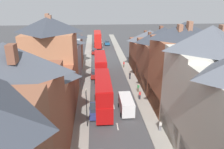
{
  "coord_description": "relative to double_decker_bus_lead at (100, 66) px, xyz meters",
  "views": [
    {
      "loc": [
        -2.92,
        -14.44,
        17.41
      ],
      "look_at": [
        0.57,
        28.81,
        1.8
      ],
      "focal_mm": 35.0,
      "sensor_mm": 36.0,
      "label": 1
    }
  ],
  "objects": [
    {
      "name": "terrace_row_left",
      "position": [
        -8.38,
        -16.66,
        3.38
      ],
      "size": [
        8.0,
        57.16,
        14.82
      ],
      "color": "brown",
      "rests_on": "ground"
    },
    {
      "name": "pavement_right",
      "position": [
        6.91,
        6.56,
        -2.75
      ],
      "size": [
        2.2,
        104.0,
        0.14
      ],
      "primitive_type": "cube",
      "color": "gray",
      "rests_on": "ground"
    },
    {
      "name": "double_decker_bus_far_approaching",
      "position": [
        0.0,
        33.04,
        0.0
      ],
      "size": [
        2.74,
        10.8,
        5.3
      ],
      "color": "red",
      "rests_on": "ground"
    },
    {
      "name": "double_decker_bus_mid_street",
      "position": [
        0.0,
        -14.12,
        0.0
      ],
      "size": [
        2.74,
        10.8,
        5.3
      ],
      "color": "#B70F0F",
      "rests_on": "ground"
    },
    {
      "name": "pedestrian_mid_right",
      "position": [
        6.95,
        -8.22,
        -1.78
      ],
      "size": [
        0.36,
        0.22,
        1.61
      ],
      "color": "brown",
      "rests_on": "pavement_right"
    },
    {
      "name": "double_decker_bus_lead",
      "position": [
        0.0,
        0.0,
        0.0
      ],
      "size": [
        2.74,
        10.8,
        5.3
      ],
      "color": "red",
      "rests_on": "ground"
    },
    {
      "name": "pavement_left",
      "position": [
        -3.29,
        6.56,
        -2.75
      ],
      "size": [
        2.2,
        104.0,
        0.14
      ],
      "primitive_type": "cube",
      "color": "gray",
      "rests_on": "ground"
    },
    {
      "name": "delivery_van",
      "position": [
        3.61,
        -15.31,
        -1.48
      ],
      "size": [
        2.2,
        5.2,
        2.41
      ],
      "color": "white",
      "rests_on": "ground"
    },
    {
      "name": "car_parked_left_b",
      "position": [
        -1.29,
        0.8,
        -1.98
      ],
      "size": [
        1.9,
        4.31,
        1.66
      ],
      "color": "maroon",
      "rests_on": "ground"
    },
    {
      "name": "pedestrian_mid_left",
      "position": [
        6.61,
        -11.37,
        -1.78
      ],
      "size": [
        0.36,
        0.22,
        1.61
      ],
      "color": "#23232D",
      "rests_on": "pavement_right"
    },
    {
      "name": "pedestrian_near_right",
      "position": [
        7.44,
        -21.1,
        -1.78
      ],
      "size": [
        0.36,
        0.22,
        1.61
      ],
      "color": "gray",
      "rests_on": "pavement_right"
    },
    {
      "name": "street_lamp",
      "position": [
        -2.44,
        -19.07,
        0.43
      ],
      "size": [
        0.2,
        1.12,
        5.5
      ],
      "color": "black",
      "rests_on": "ground"
    },
    {
      "name": "car_parked_right_a",
      "position": [
        -1.29,
        -15.93,
        -1.99
      ],
      "size": [
        1.9,
        4.55,
        1.63
      ],
      "color": "navy",
      "rests_on": "ground"
    },
    {
      "name": "car_parked_left_a",
      "position": [
        3.61,
        35.8,
        -1.98
      ],
      "size": [
        1.9,
        4.19,
        1.67
      ],
      "color": "#236093",
      "rests_on": "ground"
    },
    {
      "name": "pedestrian_far_right",
      "position": [
        6.23,
        7.24,
        -1.78
      ],
      "size": [
        0.36,
        0.22,
        1.61
      ],
      "color": "brown",
      "rests_on": "pavement_right"
    },
    {
      "name": "pedestrian_far_left",
      "position": [
        6.45,
        -1.27,
        -1.78
      ],
      "size": [
        0.36,
        0.22,
        1.61
      ],
      "color": "#23232D",
      "rests_on": "pavement_right"
    },
    {
      "name": "centre_line_dashes",
      "position": [
        1.81,
        4.56,
        -2.81
      ],
      "size": [
        0.14,
        97.8,
        0.01
      ],
      "color": "silver",
      "rests_on": "ground"
    },
    {
      "name": "terrace_row_right",
      "position": [
        12.0,
        -18.43,
        3.53
      ],
      "size": [
        8.0,
        55.26,
        14.39
      ],
      "color": "#BCB7A8",
      "rests_on": "ground"
    },
    {
      "name": "car_near_blue",
      "position": [
        -1.29,
        22.67,
        -2.01
      ],
      "size": [
        1.9,
        4.55,
        1.6
      ],
      "color": "maroon",
      "rests_on": "ground"
    }
  ]
}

